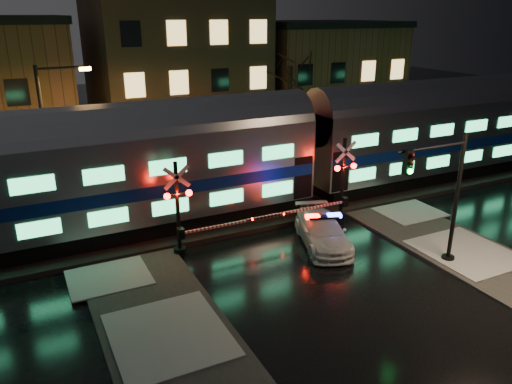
# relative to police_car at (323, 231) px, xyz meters

# --- Properties ---
(ground) EXTENTS (120.00, 120.00, 0.00)m
(ground) POSITION_rel_police_car_xyz_m (-1.54, -0.50, -0.66)
(ground) COLOR black
(ground) RESTS_ON ground
(ballast) EXTENTS (90.00, 4.20, 0.24)m
(ballast) POSITION_rel_police_car_xyz_m (-1.54, 4.50, -0.54)
(ballast) COLOR black
(ballast) RESTS_ON ground
(building_mid) EXTENTS (12.00, 11.00, 11.50)m
(building_mid) POSITION_rel_police_car_xyz_m (0.46, 22.00, 5.09)
(building_mid) COLOR brown
(building_mid) RESTS_ON ground
(building_right) EXTENTS (12.00, 10.00, 8.50)m
(building_right) POSITION_rel_police_car_xyz_m (13.46, 21.50, 3.59)
(building_right) COLOR #583022
(building_right) RESTS_ON ground
(train) EXTENTS (51.00, 3.12, 5.92)m
(train) POSITION_rel_police_car_xyz_m (1.86, 4.50, 2.73)
(train) COLOR black
(train) RESTS_ON ballast
(police_car) EXTENTS (3.14, 4.82, 1.45)m
(police_car) POSITION_rel_police_car_xyz_m (0.00, 0.00, 0.00)
(police_car) COLOR silver
(police_car) RESTS_ON ground
(crossing_signal_right) EXTENTS (5.87, 0.66, 4.16)m
(crossing_signal_right) POSITION_rel_police_car_xyz_m (1.95, 1.81, 1.07)
(crossing_signal_right) COLOR black
(crossing_signal_right) RESTS_ON ground
(crossing_signal_left) EXTENTS (5.77, 0.66, 4.08)m
(crossing_signal_left) POSITION_rel_police_car_xyz_m (-5.55, 1.81, 1.03)
(crossing_signal_left) COLOR black
(crossing_signal_left) RESTS_ON ground
(traffic_light) EXTENTS (3.49, 0.66, 5.40)m
(traffic_light) POSITION_rel_police_car_xyz_m (2.91, -3.66, 2.22)
(traffic_light) COLOR black
(traffic_light) RESTS_ON ground
(streetlight) EXTENTS (2.49, 0.26, 7.46)m
(streetlight) POSITION_rel_police_car_xyz_m (-9.91, 8.50, 3.64)
(streetlight) COLOR black
(streetlight) RESTS_ON ground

